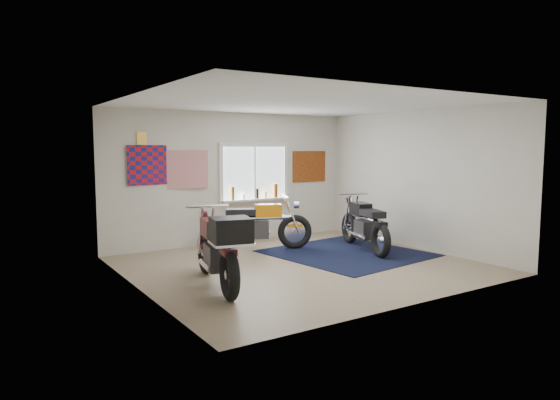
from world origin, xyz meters
TOP-DOWN VIEW (x-y plane):
  - ground at (0.00, 0.00)m, footprint 5.50×5.50m
  - room_shell at (0.00, 0.00)m, footprint 5.50×5.50m
  - navy_rug at (1.26, 0.32)m, footprint 2.80×2.89m
  - window_assembly at (0.50, 2.47)m, footprint 1.66×0.17m
  - oil_bottles at (0.58, 2.40)m, footprint 1.12×0.09m
  - flag_display at (-1.90, 2.48)m, footprint 1.60×0.10m
  - triumph_poster at (1.95, 2.48)m, footprint 0.90×0.03m
  - yellow_triumph at (0.03, 1.51)m, footprint 1.98×0.98m
  - black_chrome_bike at (1.75, 0.38)m, footprint 0.85×2.02m
  - maroon_tourer at (-1.79, -0.52)m, footprint 0.91×2.19m

SIDE VIEW (x-z plane):
  - ground at x=0.00m, z-range 0.00..0.00m
  - navy_rug at x=1.26m, z-range 0.00..0.01m
  - yellow_triumph at x=0.03m, z-range -0.06..0.99m
  - black_chrome_bike at x=1.75m, z-range -0.07..1.00m
  - maroon_tourer at x=-1.79m, z-range 0.02..1.14m
  - oil_bottles at x=0.58m, z-range 0.88..1.18m
  - window_assembly at x=0.50m, z-range 0.74..2.00m
  - triumph_poster at x=1.95m, z-range 1.20..1.90m
  - room_shell at x=0.00m, z-range -1.11..4.39m
  - flag_display at x=-1.90m, z-range 1.56..2.73m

